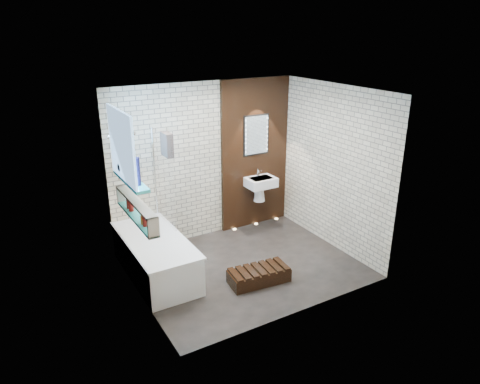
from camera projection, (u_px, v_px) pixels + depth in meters
ground at (245, 266)px, 6.67m from camera, size 3.20×3.20×0.00m
room_shell at (245, 185)px, 6.21m from camera, size 3.24×3.20×2.60m
walnut_panel at (255, 154)px, 7.68m from camera, size 1.30×0.06×2.60m
clerestory_window at (124, 153)px, 5.54m from camera, size 0.18×1.00×0.94m
display_niche at (136, 210)px, 5.64m from camera, size 0.14×1.30×0.26m
bathtub at (156, 257)px, 6.35m from camera, size 0.79×1.74×0.70m
bath_screen at (164, 179)px, 6.52m from camera, size 0.01×0.78×1.40m
towel at (167, 144)px, 6.15m from camera, size 0.10×0.26×0.34m
shower_head at (130, 134)px, 6.12m from camera, size 0.18×0.18×0.02m
washbasin at (260, 185)px, 7.70m from camera, size 0.50×0.36×0.58m
led_mirror at (256, 135)px, 7.53m from camera, size 0.50×0.02×0.70m
walnut_step at (259, 276)px, 6.24m from camera, size 0.88×0.46×0.19m
niche_bottles at (135, 210)px, 5.71m from camera, size 0.07×0.71×0.15m
sill_vases at (128, 167)px, 5.74m from camera, size 0.23×0.62×0.35m
floor_uplights at (256, 224)px, 8.08m from camera, size 0.96×0.06×0.01m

